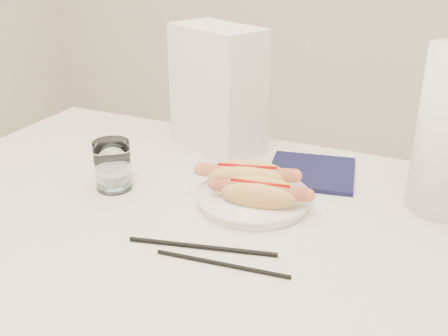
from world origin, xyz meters
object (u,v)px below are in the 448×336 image
at_px(hotdog_left, 247,176).
at_px(hotdog_right, 260,193).
at_px(plate, 254,199).
at_px(table, 200,244).
at_px(napkin_box, 217,89).
at_px(water_glass, 113,165).

bearing_deg(hotdog_left, hotdog_right, -63.86).
bearing_deg(plate, hotdog_left, 132.70).
xyz_separation_m(table, hotdog_right, (0.09, 0.05, 0.10)).
height_order(table, plate, plate).
distance_m(plate, napkin_box, 0.31).
bearing_deg(water_glass, hotdog_right, 5.15).
bearing_deg(hotdog_left, napkin_box, 112.70).
relative_size(table, water_glass, 12.53).
distance_m(table, hotdog_left, 0.15).
height_order(table, hotdog_right, hotdog_right).
distance_m(hotdog_left, water_glass, 0.26).
height_order(table, hotdog_left, hotdog_left).
bearing_deg(table, hotdog_right, 30.33).
bearing_deg(hotdog_left, table, -129.20).
height_order(water_glass, napkin_box, napkin_box).
distance_m(hotdog_right, napkin_box, 0.33).
bearing_deg(table, plate, 48.39).
distance_m(table, water_glass, 0.23).
bearing_deg(table, water_glass, 171.93).
xyz_separation_m(hotdog_right, water_glass, (-0.29, -0.03, 0.01)).
relative_size(hotdog_right, water_glass, 1.75).
height_order(plate, napkin_box, napkin_box).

